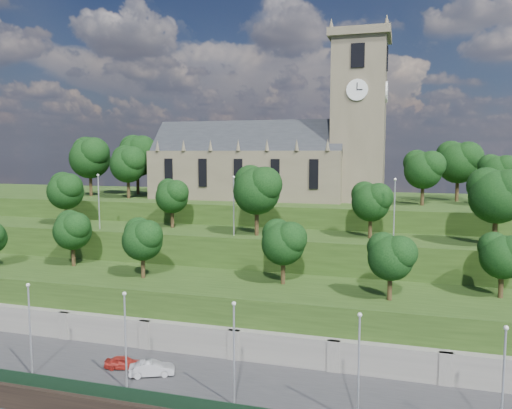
% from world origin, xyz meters
% --- Properties ---
extents(promenade, '(160.00, 12.00, 2.00)m').
position_xyz_m(promenade, '(0.00, 6.00, 1.00)').
color(promenade, '#2D2D30').
rests_on(promenade, ground).
extents(fence, '(160.00, 0.10, 1.20)m').
position_xyz_m(fence, '(0.00, 0.60, 2.60)').
color(fence, black).
rests_on(fence, promenade).
extents(retaining_wall, '(160.00, 2.10, 5.00)m').
position_xyz_m(retaining_wall, '(0.00, 11.97, 2.50)').
color(retaining_wall, slate).
rests_on(retaining_wall, ground).
extents(embankment_lower, '(160.00, 12.00, 8.00)m').
position_xyz_m(embankment_lower, '(0.00, 18.00, 4.00)').
color(embankment_lower, '#223B13').
rests_on(embankment_lower, ground).
extents(embankment_upper, '(160.00, 10.00, 12.00)m').
position_xyz_m(embankment_upper, '(0.00, 29.00, 6.00)').
color(embankment_upper, '#223B13').
rests_on(embankment_upper, ground).
extents(hilltop, '(160.00, 32.00, 15.00)m').
position_xyz_m(hilltop, '(0.00, 50.00, 7.50)').
color(hilltop, '#223B13').
rests_on(hilltop, ground).
extents(church, '(38.60, 12.35, 27.60)m').
position_xyz_m(church, '(0.79, 45.98, 22.52)').
color(church, brown).
rests_on(church, hilltop).
extents(trees_lower, '(64.88, 8.71, 7.32)m').
position_xyz_m(trees_lower, '(0.58, 18.16, 12.73)').
color(trees_lower, '#302312').
rests_on(trees_lower, embankment_lower).
extents(trees_upper, '(64.35, 8.41, 9.14)m').
position_xyz_m(trees_upper, '(5.50, 27.84, 17.68)').
color(trees_upper, '#302312').
rests_on(trees_upper, embankment_upper).
extents(trees_hilltop, '(72.80, 16.21, 11.01)m').
position_xyz_m(trees_hilltop, '(-7.11, 44.87, 21.65)').
color(trees_hilltop, '#302312').
rests_on(trees_hilltop, hilltop).
extents(lamp_posts_promenade, '(60.36, 0.36, 8.80)m').
position_xyz_m(lamp_posts_promenade, '(-2.00, 2.50, 7.02)').
color(lamp_posts_promenade, '#B2B2B7').
rests_on(lamp_posts_promenade, promenade).
extents(lamp_posts_upper, '(40.36, 0.36, 7.78)m').
position_xyz_m(lamp_posts_upper, '(0.00, 26.00, 16.50)').
color(lamp_posts_upper, '#B2B2B7').
rests_on(lamp_posts_upper, embankment_upper).
extents(car_left, '(3.76, 2.23, 1.20)m').
position_xyz_m(car_left, '(-4.55, 6.16, 2.60)').
color(car_left, '#A2221B').
rests_on(car_left, promenade).
extents(car_middle, '(4.38, 3.06, 1.37)m').
position_xyz_m(car_middle, '(-1.16, 5.54, 2.69)').
color(car_middle, '#98989C').
rests_on(car_middle, promenade).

